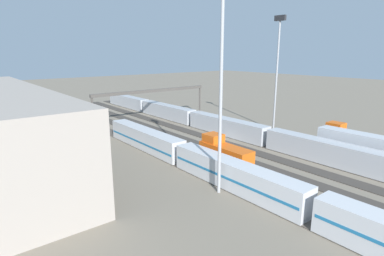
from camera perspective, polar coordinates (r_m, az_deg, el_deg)
ground_plane at (r=66.88m, az=5.20°, el=-2.50°), size 400.00×400.00×0.00m
track_bed_0 at (r=77.70m, az=13.21°, el=-0.48°), size 140.00×2.80×0.12m
track_bed_1 at (r=73.93m, az=10.80°, el=-1.08°), size 140.00×2.80×0.12m
track_bed_2 at (r=70.30m, az=8.14°, el=-1.73°), size 140.00×2.80×0.12m
track_bed_3 at (r=66.86m, az=5.20°, el=-2.45°), size 140.00×2.80×0.12m
track_bed_4 at (r=63.62m, az=1.94°, el=-3.24°), size 140.00×2.80×0.12m
track_bed_5 at (r=60.62m, az=-1.66°, el=-4.10°), size 140.00×2.80×0.12m
track_bed_6 at (r=57.90m, az=-5.62°, el=-5.03°), size 140.00×2.80×0.12m
train_on_track_5 at (r=51.81m, az=5.95°, el=-4.85°), size 10.00×3.00×5.00m
train_on_track_6 at (r=43.91m, az=7.72°, el=-8.58°), size 71.40×3.06×3.80m
train_on_track_2 at (r=72.96m, az=5.54°, el=0.54°), size 114.80×3.00×4.40m
train_on_track_0 at (r=67.21m, az=26.81°, el=-1.96°), size 10.00×3.00×5.00m
light_mast_0 at (r=77.21m, az=15.47°, el=12.14°), size 2.80×0.70×26.88m
light_mast_1 at (r=39.27m, az=5.46°, el=12.55°), size 2.80×0.70×28.09m
signal_gantry at (r=86.51m, az=-7.29°, el=6.30°), size 0.70×35.00×8.80m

